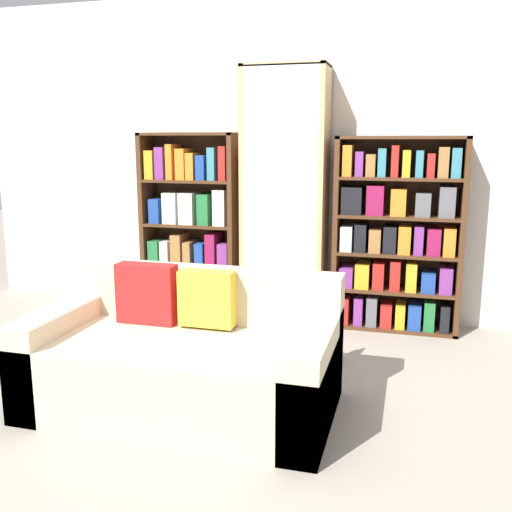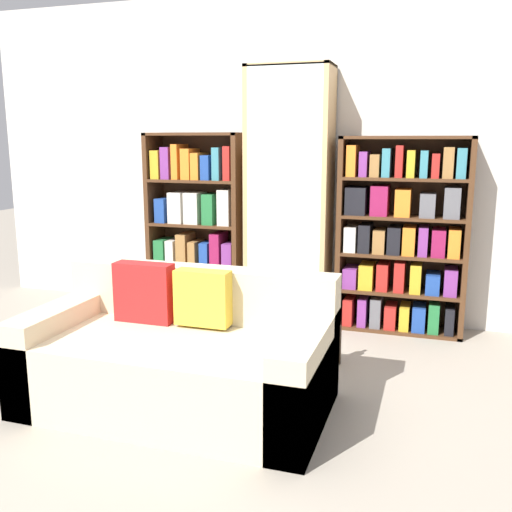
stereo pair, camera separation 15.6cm
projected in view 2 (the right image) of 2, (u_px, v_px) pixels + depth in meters
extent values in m
plane|color=gray|center=(205.00, 444.00, 2.88)|extent=(16.00, 16.00, 0.00)
cube|color=beige|center=(310.00, 159.00, 4.78)|extent=(6.10, 0.06, 2.70)
cube|color=beige|center=(177.00, 372.00, 3.24)|extent=(1.70, 0.90, 0.43)
cube|color=beige|center=(200.00, 293.00, 3.49)|extent=(1.70, 0.20, 0.32)
cube|color=beige|center=(65.00, 347.00, 3.45)|extent=(0.20, 0.90, 0.55)
cube|color=beige|center=(306.00, 378.00, 3.00)|extent=(0.20, 0.90, 0.55)
cube|color=red|center=(144.00, 292.00, 3.43)|extent=(0.36, 0.12, 0.36)
cube|color=gold|center=(203.00, 298.00, 3.31)|extent=(0.32, 0.12, 0.32)
cube|color=#4C2D19|center=(155.00, 222.00, 5.11)|extent=(0.04, 0.32, 1.57)
cube|color=#4C2D19|center=(240.00, 226.00, 4.87)|extent=(0.04, 0.32, 1.57)
cube|color=#4C2D19|center=(195.00, 134.00, 4.83)|extent=(0.85, 0.32, 0.02)
cube|color=#4C2D19|center=(198.00, 309.00, 5.14)|extent=(0.85, 0.32, 0.02)
cube|color=#4C2D19|center=(203.00, 222.00, 5.13)|extent=(0.85, 0.01, 1.57)
cube|color=#4C2D19|center=(197.00, 266.00, 5.06)|extent=(0.77, 0.32, 0.02)
cube|color=#4C2D19|center=(197.00, 224.00, 4.99)|extent=(0.77, 0.32, 0.02)
cube|color=#4C2D19|center=(196.00, 180.00, 4.91)|extent=(0.77, 0.32, 0.02)
cube|color=gold|center=(164.00, 292.00, 5.21)|extent=(0.06, 0.24, 0.23)
cube|color=olive|center=(171.00, 294.00, 5.19)|extent=(0.05, 0.24, 0.21)
cube|color=#AD231E|center=(179.00, 291.00, 5.16)|extent=(0.05, 0.24, 0.27)
cube|color=orange|center=(186.00, 290.00, 5.13)|extent=(0.07, 0.24, 0.31)
cube|color=#237038|center=(194.00, 296.00, 5.12)|extent=(0.06, 0.24, 0.21)
cube|color=olive|center=(201.00, 293.00, 5.09)|extent=(0.06, 0.24, 0.28)
cube|color=#237038|center=(209.00, 292.00, 5.07)|extent=(0.05, 0.24, 0.30)
cube|color=orange|center=(217.00, 298.00, 5.05)|extent=(0.06, 0.24, 0.22)
cube|color=#1E4293|center=(225.00, 298.00, 5.03)|extent=(0.07, 0.24, 0.22)
cube|color=orange|center=(232.00, 300.00, 5.01)|extent=(0.06, 0.24, 0.20)
cube|color=#237038|center=(164.00, 251.00, 5.12)|extent=(0.10, 0.24, 0.22)
cube|color=beige|center=(175.00, 252.00, 5.09)|extent=(0.08, 0.24, 0.22)
cube|color=olive|center=(186.00, 249.00, 5.05)|extent=(0.09, 0.24, 0.28)
cube|color=olive|center=(196.00, 253.00, 5.03)|extent=(0.07, 0.24, 0.22)
cube|color=#1E4293|center=(208.00, 254.00, 5.00)|extent=(0.08, 0.24, 0.22)
cube|color=#8E1947|center=(219.00, 250.00, 4.96)|extent=(0.09, 0.24, 0.30)
cube|color=#7A3384|center=(231.00, 255.00, 4.93)|extent=(0.09, 0.24, 0.22)
cube|color=#1E4293|center=(165.00, 210.00, 5.04)|extent=(0.09, 0.24, 0.21)
cube|color=beige|center=(180.00, 207.00, 4.99)|extent=(0.13, 0.24, 0.27)
cube|color=beige|center=(196.00, 208.00, 4.95)|extent=(0.13, 0.24, 0.27)
cube|color=#237038|center=(212.00, 209.00, 4.90)|extent=(0.10, 0.24, 0.26)
cube|color=beige|center=(228.00, 207.00, 4.86)|extent=(0.11, 0.24, 0.30)
cube|color=gold|center=(160.00, 164.00, 4.97)|extent=(0.08, 0.24, 0.24)
cube|color=#7A3384|center=(170.00, 163.00, 4.94)|extent=(0.08, 0.24, 0.27)
cube|color=orange|center=(180.00, 162.00, 4.91)|extent=(0.06, 0.24, 0.30)
cube|color=orange|center=(190.00, 164.00, 4.89)|extent=(0.08, 0.24, 0.26)
cube|color=orange|center=(199.00, 166.00, 4.86)|extent=(0.07, 0.24, 0.22)
cube|color=#1E4293|center=(210.00, 167.00, 4.84)|extent=(0.08, 0.24, 0.21)
cube|color=teal|center=(220.00, 164.00, 4.80)|extent=(0.06, 0.24, 0.27)
cube|color=#AD231E|center=(231.00, 163.00, 4.77)|extent=(0.06, 0.24, 0.28)
cube|color=tan|center=(252.00, 196.00, 4.76)|extent=(0.04, 0.36, 2.08)
cube|color=tan|center=(328.00, 199.00, 4.57)|extent=(0.04, 0.36, 2.08)
cube|color=tan|center=(291.00, 66.00, 4.46)|extent=(0.68, 0.36, 0.02)
cube|color=tan|center=(288.00, 318.00, 4.87)|extent=(0.68, 0.36, 0.02)
cube|color=tan|center=(294.00, 196.00, 4.83)|extent=(0.68, 0.01, 2.08)
cube|color=silver|center=(283.00, 200.00, 4.50)|extent=(0.60, 0.01, 2.06)
cube|color=tan|center=(288.00, 278.00, 4.80)|extent=(0.60, 0.32, 0.02)
cube|color=tan|center=(289.00, 238.00, 4.73)|extent=(0.60, 0.32, 0.02)
cube|color=tan|center=(289.00, 198.00, 4.66)|extent=(0.60, 0.32, 0.02)
cube|color=tan|center=(290.00, 156.00, 4.60)|extent=(0.60, 0.32, 0.02)
cube|color=tan|center=(290.00, 112.00, 4.53)|extent=(0.60, 0.32, 0.02)
cylinder|color=silver|center=(264.00, 310.00, 4.93)|extent=(0.01, 0.01, 0.07)
cone|color=silver|center=(264.00, 302.00, 4.92)|extent=(0.09, 0.09, 0.08)
cylinder|color=silver|center=(280.00, 312.00, 4.88)|extent=(0.01, 0.01, 0.07)
cone|color=silver|center=(280.00, 304.00, 4.86)|extent=(0.09, 0.09, 0.08)
cylinder|color=silver|center=(296.00, 313.00, 4.86)|extent=(0.01, 0.01, 0.07)
cone|color=silver|center=(296.00, 305.00, 4.84)|extent=(0.09, 0.09, 0.08)
cylinder|color=silver|center=(312.00, 315.00, 4.82)|extent=(0.01, 0.01, 0.07)
cone|color=silver|center=(312.00, 306.00, 4.80)|extent=(0.09, 0.09, 0.08)
cylinder|color=silver|center=(261.00, 270.00, 4.84)|extent=(0.01, 0.01, 0.09)
cone|color=silver|center=(261.00, 258.00, 4.82)|extent=(0.07, 0.07, 0.11)
cylinder|color=silver|center=(272.00, 271.00, 4.82)|extent=(0.01, 0.01, 0.09)
cone|color=silver|center=(272.00, 259.00, 4.80)|extent=(0.07, 0.07, 0.11)
cylinder|color=silver|center=(283.00, 271.00, 4.82)|extent=(0.01, 0.01, 0.09)
cone|color=silver|center=(283.00, 259.00, 4.80)|extent=(0.07, 0.07, 0.11)
cylinder|color=silver|center=(294.00, 272.00, 4.78)|extent=(0.01, 0.01, 0.09)
cone|color=silver|center=(294.00, 260.00, 4.76)|extent=(0.07, 0.07, 0.11)
cylinder|color=silver|center=(304.00, 273.00, 4.73)|extent=(0.01, 0.01, 0.09)
cone|color=silver|center=(304.00, 261.00, 4.71)|extent=(0.07, 0.07, 0.11)
cylinder|color=silver|center=(315.00, 273.00, 4.72)|extent=(0.01, 0.01, 0.09)
cone|color=silver|center=(316.00, 262.00, 4.70)|extent=(0.07, 0.07, 0.11)
cylinder|color=silver|center=(265.00, 231.00, 4.80)|extent=(0.01, 0.01, 0.08)
cone|color=silver|center=(265.00, 221.00, 4.78)|extent=(0.09, 0.09, 0.09)
cylinder|color=silver|center=(280.00, 232.00, 4.73)|extent=(0.01, 0.01, 0.08)
cone|color=silver|center=(280.00, 222.00, 4.72)|extent=(0.09, 0.09, 0.09)
cylinder|color=silver|center=(297.00, 233.00, 4.71)|extent=(0.01, 0.01, 0.08)
cone|color=silver|center=(297.00, 223.00, 4.69)|extent=(0.09, 0.09, 0.09)
cylinder|color=silver|center=(313.00, 234.00, 4.65)|extent=(0.01, 0.01, 0.08)
cone|color=silver|center=(314.00, 224.00, 4.64)|extent=(0.09, 0.09, 0.09)
cylinder|color=silver|center=(265.00, 191.00, 4.73)|extent=(0.01, 0.01, 0.07)
cone|color=silver|center=(265.00, 182.00, 4.71)|extent=(0.09, 0.09, 0.09)
cylinder|color=silver|center=(281.00, 191.00, 4.69)|extent=(0.01, 0.01, 0.07)
cone|color=silver|center=(281.00, 182.00, 4.68)|extent=(0.09, 0.09, 0.09)
cylinder|color=silver|center=(298.00, 192.00, 4.64)|extent=(0.01, 0.01, 0.07)
cone|color=silver|center=(298.00, 182.00, 4.62)|extent=(0.09, 0.09, 0.09)
cylinder|color=silver|center=(314.00, 193.00, 4.59)|extent=(0.01, 0.01, 0.07)
cone|color=silver|center=(314.00, 183.00, 4.57)|extent=(0.09, 0.09, 0.09)
cylinder|color=silver|center=(264.00, 149.00, 4.67)|extent=(0.01, 0.01, 0.08)
cone|color=silver|center=(264.00, 138.00, 4.65)|extent=(0.08, 0.08, 0.10)
cylinder|color=silver|center=(276.00, 149.00, 4.60)|extent=(0.01, 0.01, 0.08)
cone|color=silver|center=(276.00, 138.00, 4.58)|extent=(0.08, 0.08, 0.10)
cylinder|color=silver|center=(289.00, 149.00, 4.57)|extent=(0.01, 0.01, 0.08)
cone|color=silver|center=(289.00, 137.00, 4.55)|extent=(0.08, 0.08, 0.10)
cylinder|color=silver|center=(303.00, 149.00, 4.56)|extent=(0.01, 0.01, 0.08)
cone|color=silver|center=(304.00, 137.00, 4.54)|extent=(0.08, 0.08, 0.10)
cylinder|color=silver|center=(317.00, 149.00, 4.52)|extent=(0.01, 0.01, 0.08)
cone|color=silver|center=(317.00, 137.00, 4.50)|extent=(0.08, 0.08, 0.10)
cylinder|color=silver|center=(263.00, 106.00, 4.58)|extent=(0.01, 0.01, 0.08)
cone|color=silver|center=(263.00, 94.00, 4.56)|extent=(0.08, 0.08, 0.10)
cylinder|color=silver|center=(277.00, 106.00, 4.56)|extent=(0.01, 0.01, 0.08)
cone|color=silver|center=(277.00, 94.00, 4.54)|extent=(0.08, 0.08, 0.10)
cylinder|color=silver|center=(290.00, 105.00, 4.53)|extent=(0.01, 0.01, 0.08)
cone|color=silver|center=(291.00, 93.00, 4.51)|extent=(0.08, 0.08, 0.10)
cylinder|color=silver|center=(304.00, 105.00, 4.50)|extent=(0.01, 0.01, 0.08)
cone|color=silver|center=(305.00, 93.00, 4.48)|extent=(0.08, 0.08, 0.10)
cylinder|color=silver|center=(318.00, 105.00, 4.46)|extent=(0.01, 0.01, 0.08)
cone|color=silver|center=(318.00, 93.00, 4.44)|extent=(0.08, 0.08, 0.10)
cube|color=#4C2D19|center=(341.00, 233.00, 4.61)|extent=(0.04, 0.32, 1.54)
cube|color=#4C2D19|center=(466.00, 239.00, 4.32)|extent=(0.04, 0.32, 1.54)
cube|color=#4C2D19|center=(407.00, 137.00, 4.31)|extent=(0.99, 0.32, 0.02)
cube|color=#4C2D19|center=(397.00, 328.00, 4.62)|extent=(0.99, 0.32, 0.02)
cube|color=#4C2D19|center=(403.00, 233.00, 4.61)|extent=(0.99, 0.01, 1.54)
cube|color=#4C2D19|center=(399.00, 291.00, 4.55)|extent=(0.91, 0.32, 0.02)
cube|color=#4C2D19|center=(401.00, 254.00, 4.49)|extent=(0.91, 0.32, 0.02)
cube|color=#4C2D19|center=(403.00, 217.00, 4.43)|extent=(0.91, 0.32, 0.02)
cube|color=#4C2D19|center=(405.00, 179.00, 4.37)|extent=(0.91, 0.32, 0.02)
cube|color=#AD231E|center=(349.00, 310.00, 4.70)|extent=(0.08, 0.24, 0.21)
cube|color=#7A3384|center=(363.00, 310.00, 4.66)|extent=(0.07, 0.24, 0.23)
cube|color=#5B5B60|center=(376.00, 311.00, 4.63)|extent=(0.08, 0.24, 0.24)
cube|color=#AD231E|center=(391.00, 315.00, 4.60)|extent=(0.09, 0.24, 0.18)
cube|color=gold|center=(405.00, 316.00, 4.57)|extent=(0.07, 0.24, 0.19)
cube|color=#1E4293|center=(419.00, 317.00, 4.53)|extent=(0.10, 0.24, 0.20)
cube|color=#237038|center=(434.00, 316.00, 4.50)|extent=(0.08, 0.24, 0.23)
cube|color=black|center=(449.00, 319.00, 4.46)|extent=(0.07, 0.24, 0.21)
cube|color=#7A3384|center=(351.00, 276.00, 4.64)|extent=(0.11, 0.24, 0.16)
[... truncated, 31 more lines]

